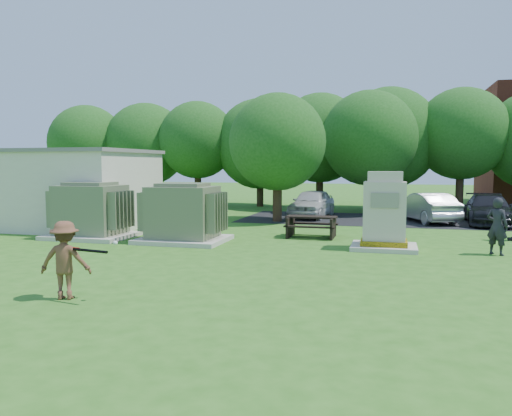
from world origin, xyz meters
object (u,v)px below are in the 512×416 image
(picnic_table, at_px, (312,224))
(car_dark, at_px, (488,209))
(generator_cabinet, at_px, (385,215))
(transformer_right, at_px, (183,214))
(person_by_generator, at_px, (497,226))
(car_white, at_px, (312,203))
(batter, at_px, (65,260))
(car_silver_a, at_px, (426,207))
(transformer_left, at_px, (91,212))

(picnic_table, height_order, car_dark, car_dark)
(generator_cabinet, bearing_deg, transformer_right, -177.82)
(person_by_generator, distance_m, car_dark, 8.46)
(generator_cabinet, distance_m, car_white, 9.76)
(transformer_right, height_order, generator_cabinet, generator_cabinet)
(batter, relative_size, person_by_generator, 0.91)
(generator_cabinet, xyz_separation_m, car_silver_a, (1.79, 8.40, -0.40))
(picnic_table, relative_size, person_by_generator, 1.07)
(car_dark, bearing_deg, picnic_table, -135.55)
(car_silver_a, relative_size, car_dark, 0.90)
(picnic_table, bearing_deg, car_dark, 41.03)
(transformer_right, height_order, batter, transformer_right)
(picnic_table, relative_size, car_dark, 0.40)
(generator_cabinet, relative_size, picnic_table, 1.34)
(picnic_table, xyz_separation_m, batter, (-3.46, -9.84, 0.30))
(transformer_left, relative_size, person_by_generator, 1.72)
(person_by_generator, distance_m, car_silver_a, 8.71)
(person_by_generator, relative_size, car_silver_a, 0.41)
(generator_cabinet, relative_size, person_by_generator, 1.44)
(transformer_right, distance_m, car_white, 9.77)
(picnic_table, bearing_deg, car_silver_a, 55.20)
(picnic_table, relative_size, batter, 1.17)
(car_white, bearing_deg, person_by_generator, -46.69)
(transformer_left, bearing_deg, batter, -59.67)
(transformer_left, height_order, picnic_table, transformer_left)
(transformer_right, bearing_deg, car_silver_a, 45.01)
(transformer_left, relative_size, car_silver_a, 0.71)
(transformer_left, relative_size, picnic_table, 1.61)
(picnic_table, bearing_deg, transformer_left, -164.11)
(transformer_right, relative_size, person_by_generator, 1.72)
(transformer_right, relative_size, car_white, 0.70)
(car_silver_a, bearing_deg, transformer_right, 22.19)
(generator_cabinet, relative_size, car_dark, 0.53)
(batter, relative_size, car_white, 0.37)
(transformer_left, height_order, generator_cabinet, generator_cabinet)
(transformer_left, height_order, car_dark, transformer_left)
(batter, distance_m, car_dark, 19.23)
(generator_cabinet, bearing_deg, car_silver_a, 77.96)
(car_silver_a, bearing_deg, car_white, -28.97)
(batter, distance_m, car_silver_a, 18.08)
(transformer_right, bearing_deg, person_by_generator, 0.46)
(transformer_left, xyz_separation_m, picnic_table, (7.90, 2.25, -0.47))
(transformer_right, xyz_separation_m, generator_cabinet, (6.87, 0.26, 0.12))
(transformer_right, height_order, person_by_generator, transformer_right)
(transformer_right, distance_m, car_silver_a, 12.25)
(transformer_right, xyz_separation_m, batter, (0.74, -7.59, -0.18))
(car_white, relative_size, car_dark, 0.91)
(car_white, bearing_deg, picnic_table, -75.32)
(person_by_generator, relative_size, car_dark, 0.37)
(car_white, xyz_separation_m, car_silver_a, (5.55, -0.60, -0.03))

